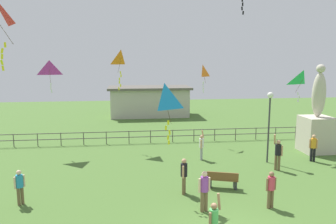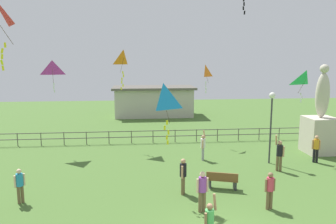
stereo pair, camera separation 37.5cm
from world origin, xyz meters
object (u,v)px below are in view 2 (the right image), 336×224
Objects in this scene: statue_monument at (320,127)px; person_6 at (316,147)px; person_3 at (202,189)px; person_5 at (209,222)px; kite_3 at (124,60)px; park_bench at (222,180)px; person_0 at (270,188)px; person_1 at (279,153)px; person_2 at (20,184)px; person_7 at (183,174)px; kite_5 at (205,72)px; kite_1 at (163,99)px; kite_0 at (306,80)px; lamppost at (271,112)px; person_4 at (203,145)px; kite_7 at (52,70)px.

person_6 is (-1.35, -1.98, -0.82)m from statue_monument.
person_5 is at bearing -96.57° from person_3.
kite_3 is at bearing 103.60° from person_5.
person_0 reaches higher than park_bench.
person_3 is at bearing -71.61° from kite_3.
person_1 reaches higher than person_2.
person_0 is (1.39, -2.28, 0.45)m from park_bench.
person_1 is at bearing -34.22° from kite_3.
person_3 reaches higher than person_2.
kite_5 is (2.92, 9.22, 4.28)m from person_7.
kite_1 is at bearing -0.10° from person_2.
person_7 is (-0.52, 1.84, -0.01)m from person_3.
statue_monument is at bearing 29.86° from kite_0.
lamppost is at bearing 176.94° from person_6.
person_7 is at bearing -149.60° from kite_0.
kite_5 is (-2.84, 6.64, 4.23)m from person_1.
person_5 is 0.71× the size of kite_1.
person_3 is 6.98m from person_4.
person_2 is 11.05m from kite_3.
statue_monument is 11.59m from person_7.
person_3 reaches higher than person_6.
statue_monument is 1.37× the size of lamppost.
kite_0 is at bearing -39.41° from kite_5.
person_6 is 0.64× the size of kite_1.
person_5 is (-9.76, -10.29, -0.84)m from statue_monument.
person_2 is 0.79× the size of kite_0.
person_1 is 8.96m from person_5.
person_3 is at bearing -140.95° from statue_monument.
kite_7 is at bearing 165.27° from lamppost.
lamppost is 2.49× the size of person_3.
kite_3 is 4.65m from kite_7.
kite_7 is at bearing 138.96° from person_0.
kite_5 is (0.97, 8.82, 4.79)m from park_bench.
kite_7 is at bearing 130.37° from person_3.
kite_0 is at bearing 53.82° from person_0.
person_3 is 0.93× the size of person_4.
kite_7 is (-13.17, 4.90, 4.48)m from person_1.
kite_5 reaches higher than lamppost.
person_4 is 0.91× the size of kite_7.
person_1 is (-0.04, -1.42, -2.10)m from lamppost.
person_2 is 0.83× the size of person_5.
statue_monument is 18.19m from person_2.
person_5 is 14.30m from kite_3.
person_3 reaches higher than person_0.
person_4 is at bearing 170.37° from person_6.
kite_7 is (-0.28, 7.75, 4.62)m from person_2.
kite_1 is at bearing -77.18° from kite_3.
person_6 is at bearing 44.67° from person_5.
kite_3 is at bearing 145.78° from person_1.
person_7 is at bearing 16.75° from kite_1.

